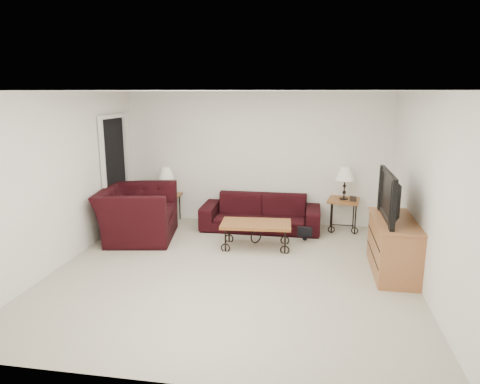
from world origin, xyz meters
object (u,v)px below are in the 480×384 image
object	(u,v)px
sofa	(261,213)
lamp_left	(167,181)
side_table_left	(168,208)
side_table_right	(343,215)
coffee_table	(256,235)
armchair	(137,213)
tv_stand	(393,246)
lamp_right	(345,183)
television	(396,196)
backpack	(305,227)

from	to	relation	value
sofa	lamp_left	bearing A→B (deg)	174.44
side_table_left	side_table_right	world-z (taller)	side_table_right
side_table_left	coffee_table	bearing A→B (deg)	-31.64
side_table_right	armchair	world-z (taller)	armchair
side_table_right	lamp_left	world-z (taller)	lamp_left
sofa	lamp_left	size ratio (longest dim) A/B	3.99
tv_stand	lamp_right	bearing A→B (deg)	107.07
tv_stand	television	world-z (taller)	television
sofa	side_table_right	world-z (taller)	sofa
coffee_table	tv_stand	world-z (taller)	tv_stand
side_table_right	tv_stand	bearing A→B (deg)	-72.93
lamp_left	backpack	bearing A→B (deg)	-14.53
sofa	television	size ratio (longest dim) A/B	1.87
sofa	backpack	size ratio (longest dim) A/B	4.39
television	backpack	xyz separation A→B (m)	(-1.22, 1.16, -0.86)
coffee_table	armchair	size ratio (longest dim) A/B	0.82
lamp_left	armchair	distance (m)	1.11
side_table_right	armchair	bearing A→B (deg)	-163.80
backpack	coffee_table	bearing A→B (deg)	-167.63
side_table_right	lamp_right	bearing A→B (deg)	0.00
sofa	armchair	distance (m)	2.21
sofa	side_table_right	bearing A→B (deg)	6.86
side_table_left	lamp_left	world-z (taller)	lamp_left
coffee_table	tv_stand	distance (m)	2.14
coffee_table	backpack	distance (m)	0.92
coffee_table	tv_stand	bearing A→B (deg)	-18.76
side_table_right	coffee_table	bearing A→B (deg)	-141.19
lamp_left	armchair	size ratio (longest dim) A/B	0.40
coffee_table	armchair	world-z (taller)	armchair
tv_stand	side_table_right	bearing A→B (deg)	107.07
sofa	tv_stand	world-z (taller)	tv_stand
sofa	backpack	world-z (taller)	sofa
armchair	television	distance (m)	4.22
coffee_table	television	xyz separation A→B (m)	(2.00, -0.69, 0.90)
side_table_left	tv_stand	bearing A→B (deg)	-25.34
sofa	coffee_table	distance (m)	0.99
lamp_right	side_table_right	bearing A→B (deg)	0.00
lamp_left	lamp_right	xyz separation A→B (m)	(3.35, -0.00, 0.07)
side_table_right	armchair	size ratio (longest dim) A/B	0.43
side_table_right	coffee_table	size ratio (longest dim) A/B	0.52
lamp_left	armchair	xyz separation A→B (m)	(-0.19, -1.03, -0.37)
lamp_left	tv_stand	bearing A→B (deg)	-25.34
side_table_right	tv_stand	distance (m)	1.94
sofa	coffee_table	xyz separation A→B (m)	(0.05, -0.99, -0.11)
lamp_right	coffee_table	bearing A→B (deg)	-141.19
sofa	armchair	world-z (taller)	armchair
lamp_left	backpack	world-z (taller)	lamp_left
side_table_left	backpack	xyz separation A→B (m)	(2.68, -0.69, -0.02)
sofa	side_table_right	size ratio (longest dim) A/B	3.67
side_table_left	side_table_right	size ratio (longest dim) A/B	0.92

